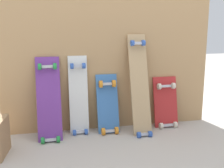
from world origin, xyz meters
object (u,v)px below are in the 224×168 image
skateboard_purple (49,103)px  skateboard_blue (108,107)px  skateboard_natural (140,88)px  skateboard_red (166,105)px  skateboard_white (79,99)px

skateboard_purple → skateboard_blue: skateboard_purple is taller
skateboard_purple → skateboard_natural: size_ratio=0.80×
skateboard_purple → skateboard_natural: skateboard_natural is taller
skateboard_blue → skateboard_red: bearing=2.1°
skateboard_white → skateboard_blue: 0.28m
skateboard_white → skateboard_natural: skateboard_natural is taller
skateboard_purple → skateboard_blue: (0.52, 0.04, -0.08)m
skateboard_natural → skateboard_blue: bearing=167.8°
skateboard_white → skateboard_red: size_ratio=1.41×
skateboard_blue → skateboard_natural: 0.34m
skateboard_natural → skateboard_white: bearing=170.1°
skateboard_red → skateboard_natural: bearing=-164.4°
skateboard_blue → skateboard_red: size_ratio=1.08×
skateboard_purple → skateboard_white: (0.26, 0.07, 0.00)m
skateboard_purple → skateboard_red: bearing=3.1°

